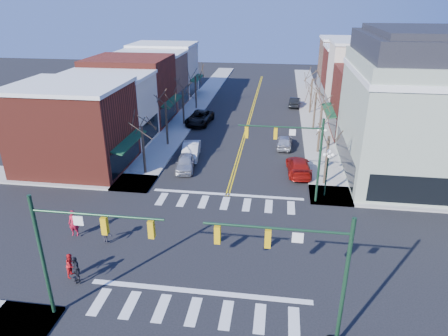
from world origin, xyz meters
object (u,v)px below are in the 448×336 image
at_px(lamppost_midblock, 321,139).
at_px(car_left_near, 185,162).
at_px(lamppost_corner, 328,165).
at_px(car_right_mid, 285,142).
at_px(car_right_far, 295,102).
at_px(victorian_corner, 420,106).
at_px(car_right_near, 299,166).
at_px(car_left_far, 200,118).
at_px(pedestrian_dark_a, 76,269).
at_px(pedestrian_red_a, 74,223).
at_px(car_left_mid, 191,150).
at_px(pedestrian_red_b, 71,265).
at_px(pedestrian_dark_b, 105,232).

relative_size(lamppost_midblock, car_left_near, 0.99).
relative_size(lamppost_corner, car_left_near, 0.99).
distance_m(car_right_mid, car_right_far, 18.52).
distance_m(victorian_corner, car_right_near, 11.99).
bearing_deg(car_left_far, lamppost_corner, -47.68).
distance_m(car_left_near, pedestrian_dark_a, 17.63).
bearing_deg(pedestrian_red_a, car_left_mid, 66.83).
distance_m(lamppost_corner, pedestrian_red_b, 20.71).
bearing_deg(car_left_mid, pedestrian_red_b, -104.38).
xyz_separation_m(car_left_mid, car_left_far, (-1.45, 11.93, 0.05)).
height_order(car_left_near, pedestrian_dark_a, pedestrian_dark_a).
distance_m(lamppost_corner, car_right_mid, 12.30).
height_order(car_left_mid, car_right_near, car_left_mid).
height_order(car_left_near, car_right_mid, car_left_near).
height_order(lamppost_midblock, car_right_near, lamppost_midblock).
bearing_deg(pedestrian_red_b, car_left_mid, -5.70).
relative_size(lamppost_midblock, car_right_mid, 1.04).
bearing_deg(lamppost_corner, car_right_far, 93.59).
height_order(lamppost_midblock, car_right_far, lamppost_midblock).
distance_m(car_left_far, car_right_near, 19.21).
bearing_deg(car_left_mid, pedestrian_dark_a, -102.69).
xyz_separation_m(pedestrian_red_a, pedestrian_dark_a, (2.52, -4.66, -0.10)).
bearing_deg(victorian_corner, pedestrian_red_a, -150.78).
distance_m(car_right_far, pedestrian_dark_b, 41.55).
relative_size(car_right_near, car_right_mid, 1.26).
xyz_separation_m(car_right_far, pedestrian_red_a, (-16.13, -38.79, 0.41)).
bearing_deg(car_left_near, car_right_near, -3.47).
xyz_separation_m(victorian_corner, car_left_near, (-21.30, -1.93, -5.91)).
bearing_deg(pedestrian_dark_b, pedestrian_red_a, 7.07).
bearing_deg(lamppost_midblock, car_right_mid, 123.67).
height_order(victorian_corner, car_right_mid, victorian_corner).
bearing_deg(pedestrian_dark_a, pedestrian_red_a, 165.94).
bearing_deg(pedestrian_dark_b, lamppost_corner, -131.55).
xyz_separation_m(lamppost_corner, car_left_mid, (-13.15, 7.23, -2.17)).
xyz_separation_m(lamppost_midblock, car_right_far, (-1.89, 23.57, -2.26)).
xyz_separation_m(victorian_corner, pedestrian_red_b, (-24.35, -18.92, -5.73)).
height_order(victorian_corner, car_right_far, victorian_corner).
distance_m(victorian_corner, pedestrian_dark_a, 31.21).
xyz_separation_m(car_right_near, pedestrian_dark_b, (-13.45, -13.82, 0.18)).
relative_size(car_left_far, pedestrian_dark_b, 3.82).
bearing_deg(car_left_near, car_right_far, 60.45).
bearing_deg(pedestrian_dark_a, lamppost_midblock, 99.65).
bearing_deg(car_left_far, car_right_far, 45.64).
bearing_deg(car_left_near, pedestrian_dark_a, -104.57).
bearing_deg(lamppost_midblock, pedestrian_dark_b, -134.64).
bearing_deg(victorian_corner, pedestrian_dark_b, -147.44).
height_order(lamppost_corner, pedestrian_dark_b, lamppost_corner).
xyz_separation_m(pedestrian_red_b, pedestrian_dark_a, (0.55, -0.46, 0.10)).
bearing_deg(pedestrian_dark_b, car_left_mid, -80.36).
xyz_separation_m(victorian_corner, car_right_mid, (-11.70, 5.60, -5.95)).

